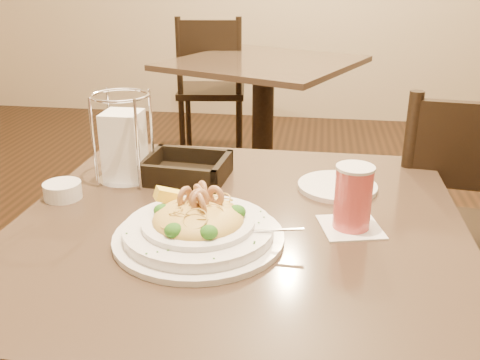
# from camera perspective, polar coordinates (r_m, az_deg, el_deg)

# --- Properties ---
(main_table) EXTENTS (0.90, 0.90, 0.73)m
(main_table) POSITION_cam_1_polar(r_m,az_deg,el_deg) (1.20, -0.15, -14.28)
(main_table) COLOR black
(main_table) RESTS_ON ground
(background_table) EXTENTS (1.18, 1.18, 0.73)m
(background_table) POSITION_cam_1_polar(r_m,az_deg,el_deg) (2.99, 2.48, 8.27)
(background_table) COLOR black
(background_table) RESTS_ON ground
(dining_chair_near) EXTENTS (0.47, 0.47, 0.93)m
(dining_chair_near) POSITION_cam_1_polar(r_m,az_deg,el_deg) (1.66, 22.68, -5.38)
(dining_chair_near) COLOR black
(dining_chair_near) RESTS_ON ground
(dining_chair_far) EXTENTS (0.47, 0.47, 0.93)m
(dining_chair_far) POSITION_cam_1_polar(r_m,az_deg,el_deg) (3.47, -3.11, 10.07)
(dining_chair_far) COLOR black
(dining_chair_far) RESTS_ON ground
(pasta_bowl) EXTENTS (0.36, 0.32, 0.10)m
(pasta_bowl) POSITION_cam_1_polar(r_m,az_deg,el_deg) (1.00, -4.47, -4.89)
(pasta_bowl) COLOR white
(pasta_bowl) RESTS_ON main_table
(drink_glass) EXTENTS (0.14, 0.14, 0.13)m
(drink_glass) POSITION_cam_1_polar(r_m,az_deg,el_deg) (1.05, 11.96, -1.88)
(drink_glass) COLOR white
(drink_glass) RESTS_ON main_table
(bread_basket) EXTENTS (0.21, 0.17, 0.05)m
(bread_basket) POSITION_cam_1_polar(r_m,az_deg,el_deg) (1.29, -5.79, 1.01)
(bread_basket) COLOR black
(bread_basket) RESTS_ON main_table
(napkin_caddy) EXTENTS (0.13, 0.13, 0.21)m
(napkin_caddy) POSITION_cam_1_polar(r_m,az_deg,el_deg) (1.28, -12.26, 3.77)
(napkin_caddy) COLOR silver
(napkin_caddy) RESTS_ON main_table
(side_plate) EXTENTS (0.23, 0.23, 0.01)m
(side_plate) POSITION_cam_1_polar(r_m,az_deg,el_deg) (1.25, 10.34, -0.68)
(side_plate) COLOR white
(side_plate) RESTS_ON main_table
(butter_ramekin) EXTENTS (0.11, 0.11, 0.04)m
(butter_ramekin) POSITION_cam_1_polar(r_m,az_deg,el_deg) (1.24, -18.39, -1.07)
(butter_ramekin) COLOR white
(butter_ramekin) RESTS_ON main_table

